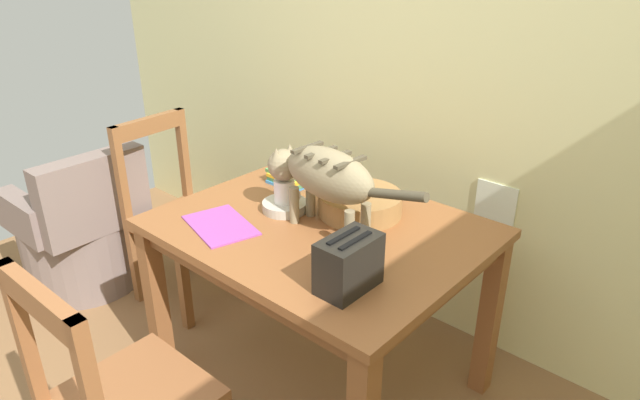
{
  "coord_description": "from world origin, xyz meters",
  "views": [
    {
      "loc": [
        1.2,
        -0.36,
        1.71
      ],
      "look_at": [
        -0.03,
        1.03,
        0.85
      ],
      "focal_mm": 31.54,
      "sensor_mm": 36.0,
      "label": 1
    }
  ],
  "objects": [
    {
      "name": "wall_rear",
      "position": [
        0.0,
        1.78,
        1.25
      ],
      "size": [
        4.67,
        0.11,
        2.5
      ],
      "color": "beige",
      "rests_on": "ground_plane"
    },
    {
      "name": "toaster",
      "position": [
        0.31,
        0.78,
        0.83
      ],
      "size": [
        0.12,
        0.2,
        0.18
      ],
      "color": "black",
      "rests_on": "dining_table"
    },
    {
      "name": "wooden_chair_near",
      "position": [
        -0.99,
        1.05,
        0.46
      ],
      "size": [
        0.45,
        0.45,
        0.94
      ],
      "rotation": [
        0.0,
        0.0,
        -1.49
      ],
      "color": "brown",
      "rests_on": "ground_plane"
    },
    {
      "name": "magazine",
      "position": [
        -0.3,
        0.78,
        0.75
      ],
      "size": [
        0.33,
        0.27,
        0.01
      ],
      "primitive_type": "cube",
      "rotation": [
        0.0,
        0.0,
        -0.27
      ],
      "color": "#9E45A3",
      "rests_on": "dining_table"
    },
    {
      "name": "coffee_mug",
      "position": [
        -0.21,
        1.03,
        0.83
      ],
      "size": [
        0.12,
        0.08,
        0.09
      ],
      "color": "white",
      "rests_on": "saucer_bowl"
    },
    {
      "name": "wicker_armchair",
      "position": [
        -1.47,
        0.76,
        0.27
      ],
      "size": [
        0.6,
        0.61,
        0.78
      ],
      "rotation": [
        0.0,
        0.0,
        1.59
      ],
      "color": "slate",
      "rests_on": "ground_plane"
    },
    {
      "name": "wicker_basket",
      "position": [
        0.02,
        1.21,
        0.79
      ],
      "size": [
        0.32,
        0.32,
        0.08
      ],
      "color": "#9C6E3D",
      "rests_on": "dining_table"
    },
    {
      "name": "saucer_bowl",
      "position": [
        -0.22,
        1.03,
        0.76
      ],
      "size": [
        0.18,
        0.18,
        0.04
      ],
      "primitive_type": "cylinder",
      "color": "#BCB5A4",
      "rests_on": "dining_table"
    },
    {
      "name": "book_stack",
      "position": [
        -0.38,
        1.23,
        0.78
      ],
      "size": [
        0.2,
        0.13,
        0.06
      ],
      "color": "#3F8BD0",
      "rests_on": "dining_table"
    },
    {
      "name": "cat",
      "position": [
        -0.0,
        1.02,
        0.96
      ],
      "size": [
        0.71,
        0.18,
        0.31
      ],
      "rotation": [
        0.0,
        0.0,
        1.51
      ],
      "color": "#8D7D5C",
      "rests_on": "dining_table"
    },
    {
      "name": "dining_table",
      "position": [
        -0.03,
        1.03,
        0.65
      ],
      "size": [
        1.16,
        0.92,
        0.75
      ],
      "color": "brown",
      "rests_on": "ground_plane"
    }
  ]
}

